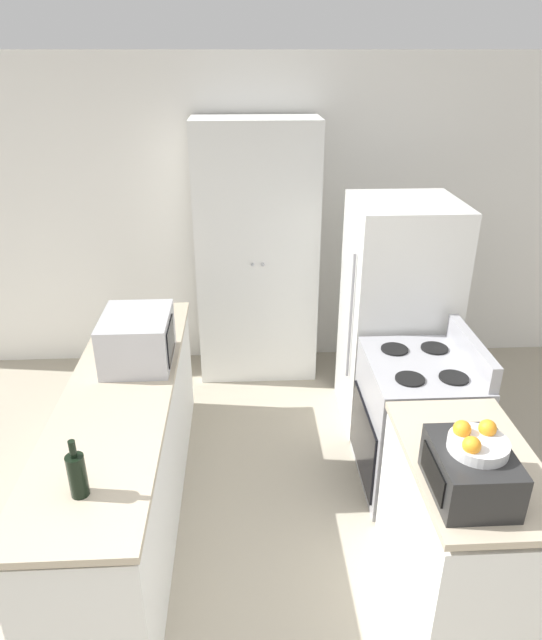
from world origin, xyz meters
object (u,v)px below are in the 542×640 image
object	(u,v)px
microwave	(138,339)
toaster_oven	(470,472)
pantry_cabinet	(257,255)
fruit_bowl	(477,442)
stove	(415,423)
wine_bottle	(77,474)
refrigerator	(396,315)

from	to	relation	value
microwave	toaster_oven	distance (m)	1.99
pantry_cabinet	fruit_bowl	size ratio (longest dim) A/B	8.64
stove	fruit_bowl	bearing A→B (deg)	-96.61
pantry_cabinet	microwave	bearing A→B (deg)	-118.28
microwave	fruit_bowl	distance (m)	1.99
microwave	wine_bottle	distance (m)	1.15
toaster_oven	fruit_bowl	distance (m)	0.15
microwave	toaster_oven	size ratio (longest dim) A/B	1.21
wine_bottle	refrigerator	bearing A→B (deg)	44.70
pantry_cabinet	toaster_oven	size ratio (longest dim) A/B	5.41
refrigerator	wine_bottle	size ratio (longest dim) A/B	6.06
stove	microwave	distance (m)	1.81
pantry_cabinet	stove	size ratio (longest dim) A/B	2.06
refrigerator	toaster_oven	xyz separation A→B (m)	(-0.17, -1.88, 0.15)
refrigerator	pantry_cabinet	bearing A→B (deg)	143.34
pantry_cabinet	stove	xyz separation A→B (m)	(0.96, -1.52, -0.62)
refrigerator	microwave	bearing A→B (deg)	-159.31
pantry_cabinet	wine_bottle	distance (m)	2.68
stove	refrigerator	world-z (taller)	refrigerator
wine_bottle	fruit_bowl	bearing A→B (deg)	-2.09
stove	wine_bottle	bearing A→B (deg)	-150.14
pantry_cabinet	refrigerator	size ratio (longest dim) A/B	1.27
microwave	refrigerator	bearing A→B (deg)	20.69
stove	fruit_bowl	xyz separation A→B (m)	(-0.13, -1.09, 0.69)
stove	fruit_bowl	size ratio (longest dim) A/B	4.21
pantry_cabinet	wine_bottle	bearing A→B (deg)	-108.03
pantry_cabinet	toaster_oven	xyz separation A→B (m)	(0.82, -2.62, -0.08)
wine_bottle	toaster_oven	world-z (taller)	wine_bottle
toaster_oven	fruit_bowl	xyz separation A→B (m)	(0.01, 0.01, 0.15)
refrigerator	microwave	distance (m)	1.88
toaster_oven	fruit_bowl	world-z (taller)	fruit_bowl
pantry_cabinet	refrigerator	distance (m)	1.26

